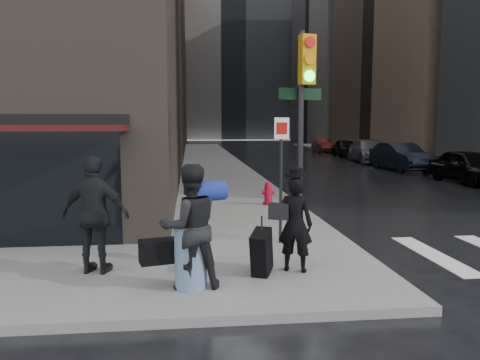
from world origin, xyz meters
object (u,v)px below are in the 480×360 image
object	(u,v)px
parked_car_1	(469,166)
parked_car_2	(401,157)
man_jeans	(189,227)
man_overcoat	(288,228)
traffic_light	(301,108)
parked_car_3	(370,151)
parked_car_4	(346,148)
fire_hydrant	(268,194)
man_greycoat	(96,215)
parked_car_5	(323,145)

from	to	relation	value
parked_car_1	parked_car_2	distance (m)	5.99
man_jeans	parked_car_1	world-z (taller)	man_jeans
man_overcoat	traffic_light	distance (m)	3.01
parked_car_1	traffic_light	bearing A→B (deg)	-137.42
parked_car_2	parked_car_3	distance (m)	5.98
parked_car_1	parked_car_4	xyz separation A→B (m)	(0.26, 17.89, -0.05)
traffic_light	parked_car_2	bearing A→B (deg)	44.77
parked_car_2	parked_car_3	bearing A→B (deg)	81.15
traffic_light	fire_hydrant	xyz separation A→B (m)	(0.12, 4.84, -2.59)
man_jeans	parked_car_4	xyz separation A→B (m)	(13.07, 30.87, -0.40)
man_jeans	traffic_light	bearing A→B (deg)	-146.97
man_overcoat	parked_car_4	world-z (taller)	man_overcoat
man_jeans	parked_car_4	distance (m)	33.53
man_jeans	man_greycoat	xyz separation A→B (m)	(-1.61, 0.95, 0.04)
parked_car_4	parked_car_2	bearing A→B (deg)	-87.76
man_overcoat	parked_car_5	bearing A→B (deg)	-84.57
man_overcoat	fire_hydrant	distance (m)	6.90
man_jeans	parked_car_2	world-z (taller)	man_jeans
fire_hydrant	parked_car_2	distance (m)	15.09
parked_car_1	parked_car_5	bearing A→B (deg)	87.82
man_overcoat	fire_hydrant	xyz separation A→B (m)	(0.80, 6.84, -0.45)
parked_car_4	man_overcoat	bearing A→B (deg)	-104.72
parked_car_2	parked_car_4	xyz separation A→B (m)	(0.76, 11.93, -0.08)
parked_car_4	parked_car_5	size ratio (longest dim) A/B	1.02
traffic_light	parked_car_3	xyz separation A→B (m)	(10.40, 22.27, -2.25)
man_greycoat	man_overcoat	bearing A→B (deg)	-170.78
traffic_light	parked_car_4	size ratio (longest dim) A/B	1.05
parked_car_5	man_greycoat	bearing A→B (deg)	-108.19
man_jeans	parked_car_1	distance (m)	18.24
traffic_light	parked_car_1	bearing A→B (deg)	30.86
parked_car_4	fire_hydrant	bearing A→B (deg)	-108.42
man_jeans	parked_car_3	size ratio (longest dim) A/B	0.35
man_overcoat	parked_car_2	world-z (taller)	man_overcoat
parked_car_2	parked_car_3	xyz separation A→B (m)	(0.48, 5.96, 0.00)
man_greycoat	parked_car_2	size ratio (longest dim) A/B	0.42
man_jeans	parked_car_1	xyz separation A→B (m)	(12.82, 12.98, -0.36)
fire_hydrant	parked_car_1	size ratio (longest dim) A/B	0.16
man_jeans	parked_car_2	xyz separation A→B (m)	(12.32, 18.94, -0.33)
man_jeans	parked_car_3	bearing A→B (deg)	-131.97
man_overcoat	man_jeans	world-z (taller)	man_jeans
traffic_light	parked_car_4	bearing A→B (deg)	55.37
man_greycoat	parked_car_3	distance (m)	27.95
man_overcoat	parked_car_2	bearing A→B (deg)	-97.60
traffic_light	parked_car_4	distance (m)	30.28
traffic_light	parked_car_1	distance (m)	14.86
man_overcoat	man_greycoat	size ratio (longest dim) A/B	0.91
man_greycoat	parked_car_4	distance (m)	33.33
man_overcoat	parked_car_4	xyz separation A→B (m)	(11.37, 30.24, -0.19)
fire_hydrant	parked_car_5	bearing A→B (deg)	70.65
man_overcoat	parked_car_5	xyz separation A→B (m)	(11.11, 36.20, -0.23)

